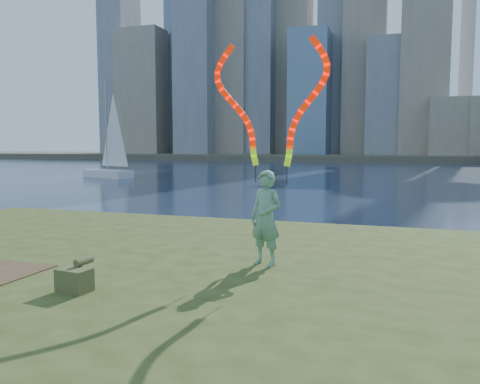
% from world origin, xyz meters
% --- Properties ---
extents(ground, '(320.00, 320.00, 0.00)m').
position_xyz_m(ground, '(0.00, 0.00, 0.00)').
color(ground, '#1A2741').
rests_on(ground, ground).
extents(grassy_knoll, '(20.00, 18.00, 0.80)m').
position_xyz_m(grassy_knoll, '(0.00, -2.30, 0.34)').
color(grassy_knoll, '#344217').
rests_on(grassy_knoll, ground).
extents(far_shore, '(320.00, 40.00, 1.20)m').
position_xyz_m(far_shore, '(0.00, 95.00, 0.60)').
color(far_shore, '#4B4637').
rests_on(far_shore, ground).
extents(woman_with_ribbons, '(1.91, 0.73, 3.95)m').
position_xyz_m(woman_with_ribbons, '(2.61, -0.50, 2.22)').
color(woman_with_ribbons, '#1C7043').
rests_on(woman_with_ribbons, grassy_knoll).
extents(canvas_bag, '(0.47, 0.53, 0.42)m').
position_xyz_m(canvas_bag, '(0.53, -2.72, 0.97)').
color(canvas_bag, '#424A24').
rests_on(canvas_bag, grassy_knoll).
extents(sailboat, '(5.52, 3.42, 8.45)m').
position_xyz_m(sailboat, '(-19.45, 27.73, 1.45)').
color(sailboat, white).
rests_on(sailboat, ground).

